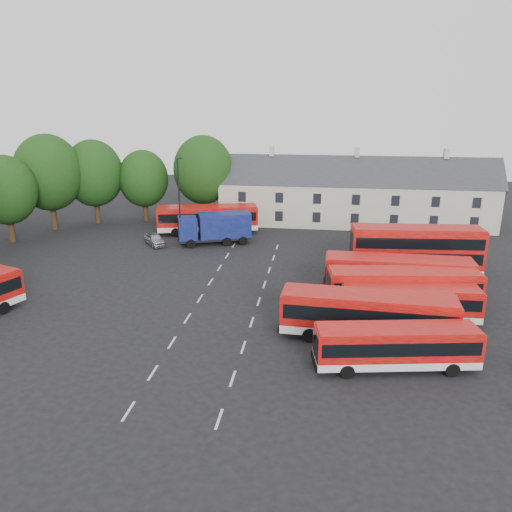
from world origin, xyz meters
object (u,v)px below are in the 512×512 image
(box_truck, at_px, (216,227))
(lamppost, at_px, (179,200))
(bus_dd_south, at_px, (416,249))
(silver_car, at_px, (155,239))
(bus_row_a, at_px, (396,344))

(box_truck, bearing_deg, lamppost, 178.12)
(bus_dd_south, bearing_deg, lamppost, 159.48)
(box_truck, xyz_separation_m, silver_car, (-6.84, -1.45, -1.35))
(box_truck, relative_size, lamppost, 0.86)
(box_truck, distance_m, silver_car, 7.12)
(lamppost, bearing_deg, silver_car, -175.65)
(bus_row_a, xyz_separation_m, silver_car, (-23.80, 24.34, -1.04))
(silver_car, bearing_deg, bus_dd_south, -51.95)
(lamppost, bearing_deg, bus_row_a, -49.87)
(box_truck, distance_m, lamppost, 5.16)
(box_truck, height_order, lamppost, lamppost)
(bus_row_a, bearing_deg, box_truck, 113.56)
(bus_row_a, bearing_deg, lamppost, 120.38)
(bus_row_a, relative_size, box_truck, 1.20)
(bus_row_a, height_order, silver_car, bus_row_a)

